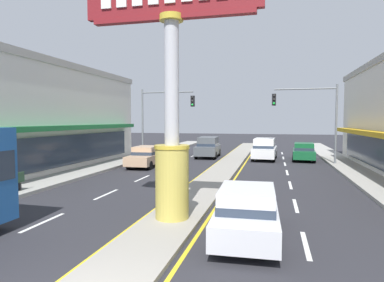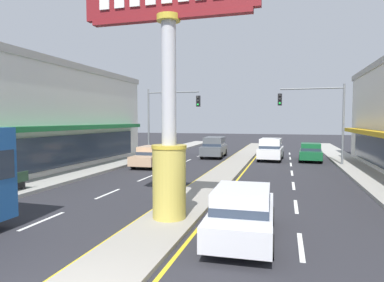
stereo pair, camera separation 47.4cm
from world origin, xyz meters
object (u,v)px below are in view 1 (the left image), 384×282
at_px(traffic_light_right_side, 312,110).
at_px(sedan_near_left_lane, 304,151).
at_px(sedan_far_right_lane, 146,156).
at_px(traffic_light_left_side, 161,111).
at_px(suv_mid_left_lane, 208,147).
at_px(storefront_left, 24,117).
at_px(district_sign, 172,93).
at_px(street_bench, 8,183).
at_px(sedan_far_left_oncoming, 247,212).
at_px(suv_kerb_right, 265,149).

height_order(traffic_light_right_side, sedan_near_left_lane, traffic_light_right_side).
bearing_deg(sedan_near_left_lane, sedan_far_right_lane, -150.09).
bearing_deg(traffic_light_left_side, suv_mid_left_lane, 40.27).
xyz_separation_m(storefront_left, sedan_near_left_lane, (19.93, 9.73, -2.90)).
bearing_deg(storefront_left, district_sign, -34.09).
height_order(sedan_far_right_lane, street_bench, sedan_far_right_lane).
distance_m(traffic_light_right_side, street_bench, 20.90).
distance_m(suv_mid_left_lane, street_bench, 18.93).
height_order(traffic_light_left_side, sedan_far_left_oncoming, traffic_light_left_side).
bearing_deg(suv_kerb_right, sedan_far_left_oncoming, -89.98).
xyz_separation_m(traffic_light_left_side, suv_mid_left_lane, (3.58, 3.03, -3.26)).
bearing_deg(suv_kerb_right, sedan_far_right_lane, -142.76).
bearing_deg(street_bench, traffic_light_left_side, 82.05).
height_order(district_sign, traffic_light_left_side, district_sign).
height_order(sedan_near_left_lane, suv_kerb_right, suv_kerb_right).
distance_m(sedan_near_left_lane, suv_mid_left_lane, 8.54).
distance_m(traffic_light_left_side, sedan_far_left_oncoming, 20.08).
relative_size(district_sign, suv_kerb_right, 1.80).
distance_m(storefront_left, sedan_far_right_lane, 9.10).
bearing_deg(street_bench, suv_kerb_right, 57.58).
bearing_deg(street_bench, storefront_left, 126.45).
bearing_deg(district_sign, street_bench, 168.18).
height_order(storefront_left, traffic_light_left_side, storefront_left).
relative_size(suv_mid_left_lane, suv_kerb_right, 1.00).
relative_size(traffic_light_left_side, sedan_near_left_lane, 1.41).
bearing_deg(sedan_far_left_oncoming, traffic_light_right_side, 78.30).
height_order(sedan_far_right_lane, suv_kerb_right, suv_kerb_right).
distance_m(traffic_light_right_side, sedan_far_right_lane, 13.19).
distance_m(traffic_light_left_side, suv_kerb_right, 9.62).
bearing_deg(street_bench, sedan_far_left_oncoming, -13.83).
distance_m(sedan_far_right_lane, suv_mid_left_lane, 8.08).
distance_m(suv_kerb_right, street_bench, 20.33).
bearing_deg(storefront_left, sedan_far_left_oncoming, -32.12).
xyz_separation_m(district_sign, suv_kerb_right, (2.61, 18.89, -3.43)).
distance_m(sedan_near_left_lane, street_bench, 22.52).
bearing_deg(traffic_light_right_side, sedan_near_left_lane, 95.77).
bearing_deg(sedan_near_left_lane, storefront_left, -153.98).
bearing_deg(suv_kerb_right, street_bench, -122.42).
xyz_separation_m(traffic_light_left_side, sedan_near_left_lane, (12.10, 2.46, -3.46)).
height_order(suv_mid_left_lane, street_bench, suv_mid_left_lane).
bearing_deg(sedan_near_left_lane, street_bench, -129.08).
height_order(traffic_light_right_side, suv_mid_left_lane, traffic_light_right_side).
relative_size(traffic_light_right_side, street_bench, 3.87).
relative_size(traffic_light_left_side, suv_mid_left_lane, 1.33).
height_order(district_sign, sedan_far_left_oncoming, district_sign).
height_order(storefront_left, sedan_far_right_lane, storefront_left).
bearing_deg(traffic_light_right_side, street_bench, -134.74).
xyz_separation_m(district_sign, sedan_far_left_oncoming, (2.61, -0.95, -3.62)).
height_order(sedan_far_left_oncoming, street_bench, sedan_far_left_oncoming).
bearing_deg(storefront_left, street_bench, -53.55).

